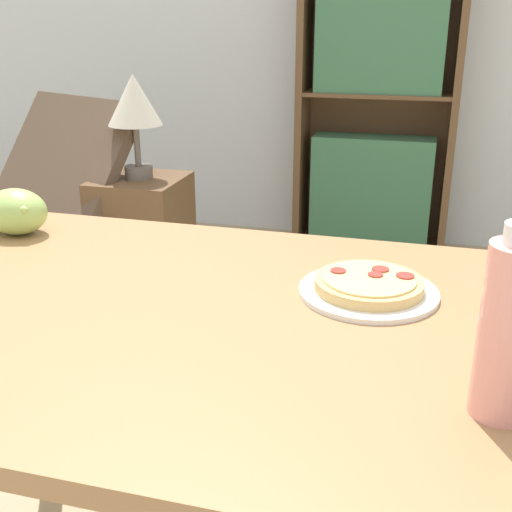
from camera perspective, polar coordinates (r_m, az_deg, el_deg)
The scene contains 8 objects.
dining_table at distance 1.17m, azimuth -6.58°, elevation -8.51°, with size 1.26×0.90×0.72m.
pizza_on_plate at distance 1.19m, azimuth 9.98°, elevation -2.72°, with size 0.25×0.25×0.04m.
grape_bunch at distance 1.59m, azimuth -20.62°, elevation 3.70°, with size 0.16×0.12×0.11m.
drink_bottle at distance 0.85m, azimuth 21.61°, elevation -6.06°, with size 0.08×0.08×0.26m.
lounge_chair_near at distance 2.78m, azimuth -19.21°, elevation 0.29°, with size 0.87×0.96×0.88m.
bookshelf at distance 3.43m, azimuth 10.66°, elevation 12.77°, with size 0.80×0.28×1.63m.
side_table at distance 2.69m, azimuth -9.94°, elevation 0.73°, with size 0.34×0.34×0.59m.
table_lamp at distance 2.55m, azimuth -10.76°, elevation 13.07°, with size 0.21×0.21×0.40m.
Camera 1 is at (0.50, -0.93, 1.20)m, focal length 45.00 mm.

